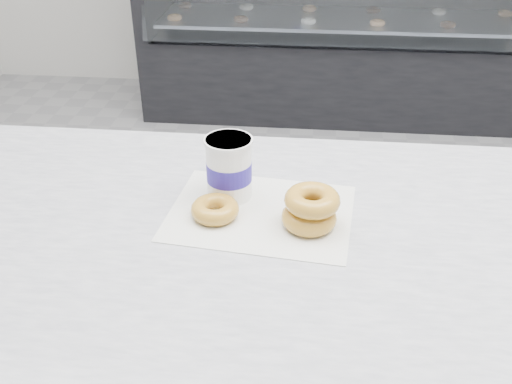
% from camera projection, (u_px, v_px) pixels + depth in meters
% --- Properties ---
extents(ground, '(5.00, 5.00, 0.00)m').
position_uv_depth(ground, '(345.00, 345.00, 1.99)').
color(ground, gray).
rests_on(ground, ground).
extents(display_case, '(2.40, 0.74, 1.25)m').
position_uv_depth(display_case, '(340.00, 33.00, 3.53)').
color(display_case, black).
rests_on(display_case, ground).
extents(wax_paper, '(0.37, 0.29, 0.00)m').
position_uv_depth(wax_paper, '(261.00, 213.00, 1.08)').
color(wax_paper, silver).
rests_on(wax_paper, counter).
extents(donut_single, '(0.11, 0.11, 0.03)m').
position_uv_depth(donut_single, '(215.00, 209.00, 1.06)').
color(donut_single, gold).
rests_on(donut_single, wax_paper).
extents(donut_stack, '(0.14, 0.14, 0.07)m').
position_uv_depth(donut_stack, '(311.00, 209.00, 1.02)').
color(donut_stack, gold).
rests_on(donut_stack, wax_paper).
extents(coffee_cup, '(0.09, 0.09, 0.13)m').
position_uv_depth(coffee_cup, '(229.00, 168.00, 1.10)').
color(coffee_cup, white).
rests_on(coffee_cup, counter).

